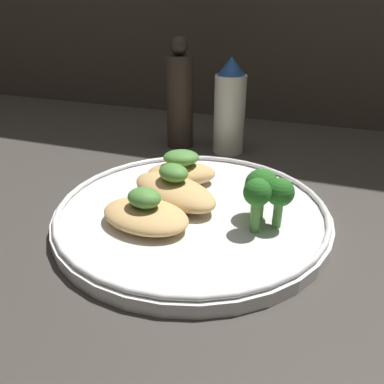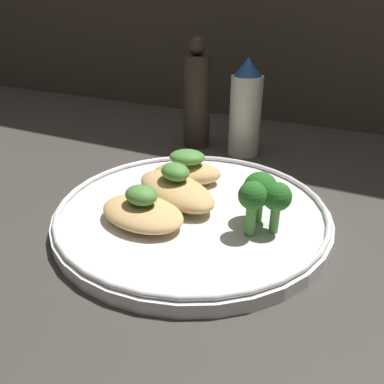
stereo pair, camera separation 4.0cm
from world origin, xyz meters
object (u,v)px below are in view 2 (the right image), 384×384
object	(u,v)px
broccoli_bunch	(263,194)
pepper_grinder	(197,99)
plate	(192,211)
sauce_bottle	(245,110)

from	to	relation	value
broccoli_bunch	pepper_grinder	world-z (taller)	pepper_grinder
broccoli_bunch	pepper_grinder	xyz separation A→B (cm)	(-18.10, 22.56, 2.77)
plate	broccoli_bunch	size ratio (longest dim) A/B	5.10
plate	sauce_bottle	xyz separation A→B (cm)	(-1.93, 22.12, 6.06)
pepper_grinder	plate	bearing A→B (deg)	-65.15
plate	pepper_grinder	xyz separation A→B (cm)	(-10.24, 22.12, 6.89)
broccoli_bunch	sauce_bottle	bearing A→B (deg)	113.46
plate	sauce_bottle	world-z (taller)	sauce_bottle
broccoli_bunch	sauce_bottle	world-z (taller)	sauce_bottle
broccoli_bunch	pepper_grinder	distance (cm)	29.06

